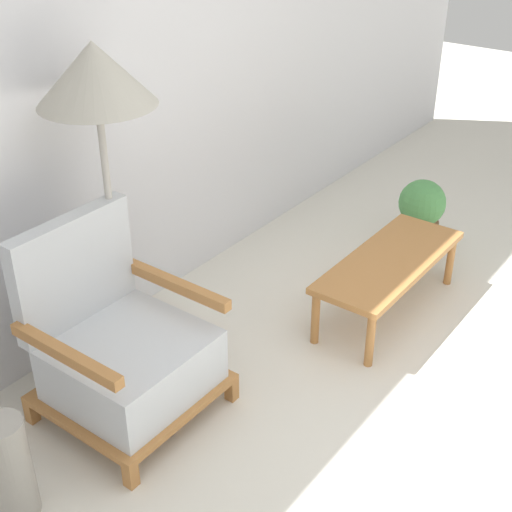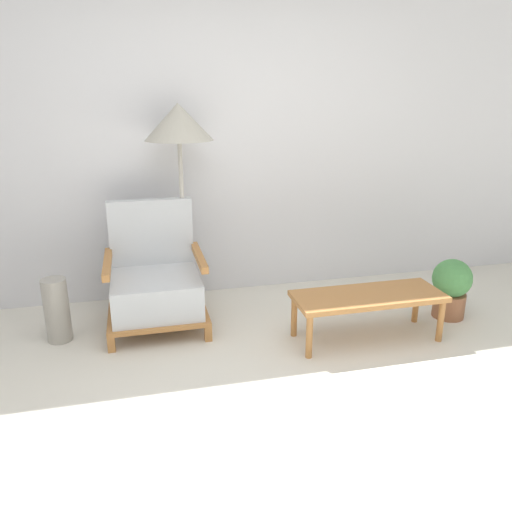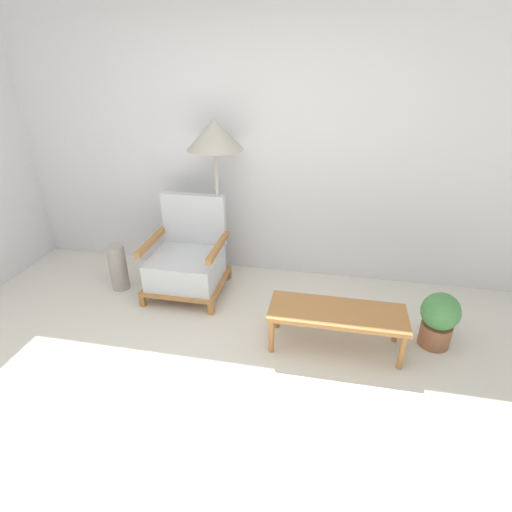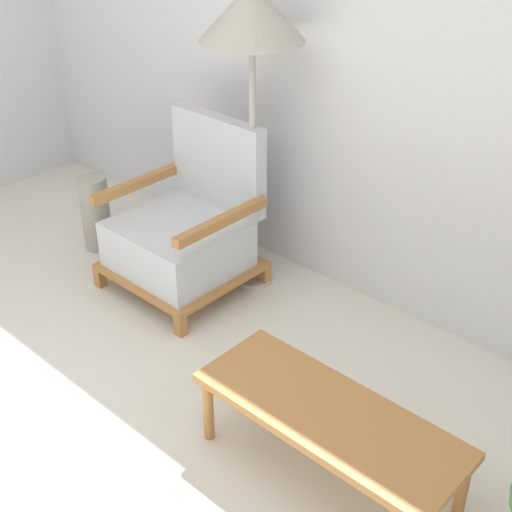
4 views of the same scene
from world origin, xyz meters
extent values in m
plane|color=silver|center=(0.00, 0.00, 0.00)|extent=(14.00, 14.00, 0.00)
cube|color=silver|center=(0.00, 2.17, 1.35)|extent=(8.00, 0.06, 2.70)
cube|color=#B2753D|center=(-0.90, 1.23, 0.05)|extent=(0.05, 0.05, 0.11)
cube|color=#B2753D|center=(-0.25, 1.23, 0.05)|extent=(0.05, 0.05, 0.11)
cube|color=#B2753D|center=(-0.90, 1.85, 0.05)|extent=(0.05, 0.05, 0.11)
cube|color=#B2753D|center=(-0.25, 1.85, 0.05)|extent=(0.05, 0.05, 0.11)
cube|color=#B2753D|center=(-0.57, 1.54, 0.12)|extent=(0.71, 0.68, 0.03)
cube|color=silver|center=(-0.57, 1.52, 0.27)|extent=(0.63, 0.58, 0.26)
cube|color=silver|center=(-0.57, 1.84, 0.65)|extent=(0.63, 0.08, 0.50)
cube|color=#B2753D|center=(-0.90, 1.54, 0.52)|extent=(0.05, 0.62, 0.05)
cube|color=#B2753D|center=(-0.25, 1.54, 0.52)|extent=(0.05, 0.62, 0.05)
cylinder|color=#B7B2A8|center=(-0.33, 1.84, 0.01)|extent=(0.22, 0.22, 0.03)
cylinder|color=#B7B2A8|center=(-0.33, 1.84, 0.67)|extent=(0.03, 0.03, 1.30)
cone|color=#B2AD9E|center=(-0.33, 1.84, 1.46)|extent=(0.50, 0.50, 0.26)
cube|color=#B2753D|center=(0.84, 0.99, 0.32)|extent=(1.04, 0.40, 0.04)
cylinder|color=#B2753D|center=(0.36, 0.84, 0.15)|extent=(0.04, 0.04, 0.30)
cylinder|color=#B2753D|center=(1.32, 0.84, 0.15)|extent=(0.04, 0.04, 0.30)
cylinder|color=#B2753D|center=(0.36, 1.15, 0.15)|extent=(0.04, 0.04, 0.30)
cylinder|color=#B2753D|center=(1.32, 1.15, 0.15)|extent=(0.04, 0.04, 0.30)
cylinder|color=#9E998E|center=(-1.26, 1.48, 0.23)|extent=(0.17, 0.17, 0.46)
cylinder|color=#935B3D|center=(1.62, 1.18, 0.10)|extent=(0.24, 0.24, 0.19)
sphere|color=#4C8E4C|center=(1.62, 1.18, 0.32)|extent=(0.29, 0.29, 0.29)
camera|label=1|loc=(-2.24, -0.41, 2.25)|focal=50.00mm
camera|label=2|loc=(-0.67, -1.91, 1.67)|focal=35.00mm
camera|label=3|loc=(0.72, -1.58, 2.10)|focal=28.00mm
camera|label=4|loc=(1.96, -0.62, 2.17)|focal=50.00mm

